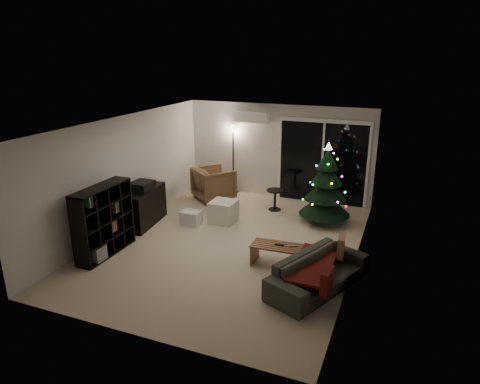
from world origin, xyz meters
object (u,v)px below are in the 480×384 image
object	(u,v)px
bookshelf	(97,220)
christmas_tree	(326,184)
media_cabinet	(144,207)
coffee_table	(287,257)
armchair	(214,184)
sofa	(319,272)

from	to	relation	value
bookshelf	christmas_tree	distance (m)	4.98
bookshelf	christmas_tree	world-z (taller)	christmas_tree
christmas_tree	media_cabinet	bearing A→B (deg)	-156.97
christmas_tree	coffee_table	bearing A→B (deg)	-94.91
media_cabinet	coffee_table	bearing A→B (deg)	-19.13
armchair	coffee_table	bearing A→B (deg)	172.29
bookshelf	sofa	distance (m)	4.33
armchair	coffee_table	xyz separation A→B (m)	(2.86, -2.95, -0.23)
christmas_tree	bookshelf	bearing A→B (deg)	-140.15
bookshelf	media_cabinet	world-z (taller)	bookshelf
media_cabinet	christmas_tree	world-z (taller)	christmas_tree
sofa	bookshelf	bearing A→B (deg)	117.00
sofa	christmas_tree	size ratio (longest dim) A/B	1.05
armchair	christmas_tree	xyz separation A→B (m)	(3.07, -0.54, 0.51)
bookshelf	armchair	world-z (taller)	bookshelf
media_cabinet	sofa	world-z (taller)	media_cabinet
coffee_table	christmas_tree	xyz separation A→B (m)	(0.21, 2.41, 0.74)
media_cabinet	coffee_table	size ratio (longest dim) A/B	1.02
media_cabinet	armchair	bearing A→B (deg)	64.10
armchair	bookshelf	bearing A→B (deg)	116.78
media_cabinet	christmas_tree	xyz separation A→B (m)	(3.82, 1.62, 0.53)
media_cabinet	armchair	xyz separation A→B (m)	(0.75, 2.16, 0.02)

